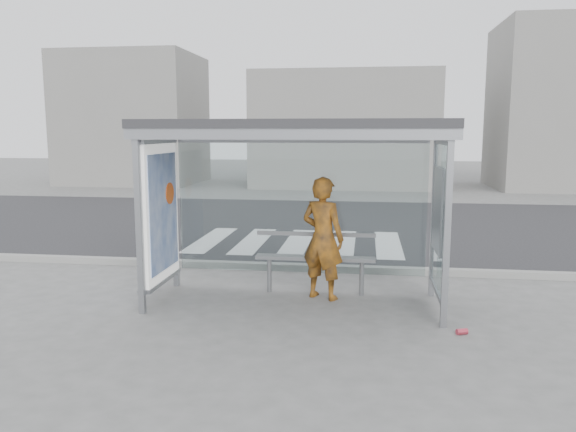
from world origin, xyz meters
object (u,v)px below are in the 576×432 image
object	(u,v)px
bus_shelter	(269,166)
soda_can	(462,332)
person	(323,238)
bench	(315,258)

from	to	relation	value
bus_shelter	soda_can	xyz separation A→B (m)	(2.56, -0.99, -1.95)
person	bench	bearing A→B (deg)	-36.69
person	bench	distance (m)	0.44
bus_shelter	soda_can	distance (m)	3.37
bench	person	bearing A→B (deg)	-60.52
bench	soda_can	distance (m)	2.52
person	bench	xyz separation A→B (m)	(-0.13, 0.23, -0.35)
bus_shelter	bench	xyz separation A→B (m)	(0.62, 0.52, -1.43)
bench	bus_shelter	bearing A→B (deg)	-139.85
soda_can	bench	bearing A→B (deg)	142.08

